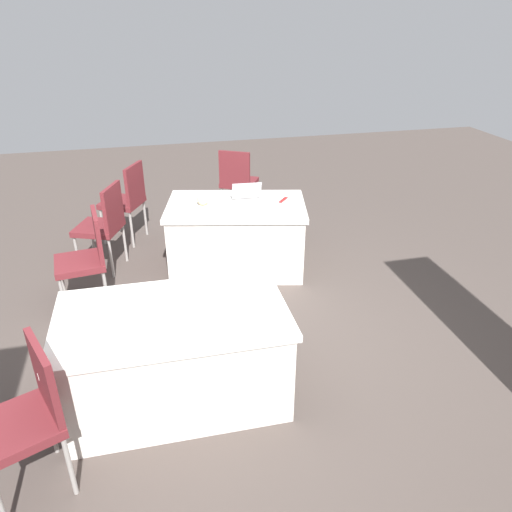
% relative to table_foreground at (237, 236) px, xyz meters
% --- Properties ---
extents(ground_plane, '(14.40, 14.40, 0.00)m').
position_rel_table_foreground_xyz_m(ground_plane, '(0.24, 1.51, -0.37)').
color(ground_plane, '#4C423D').
extents(table_foreground, '(1.62, 1.19, 0.75)m').
position_rel_table_foreground_xyz_m(table_foreground, '(0.00, 0.00, 0.00)').
color(table_foreground, silver).
rests_on(table_foreground, ground).
extents(table_mid_left, '(1.59, 0.94, 0.75)m').
position_rel_table_foreground_xyz_m(table_mid_left, '(0.83, 1.90, 0.00)').
color(table_mid_left, silver).
rests_on(table_mid_left, ground).
extents(chair_near_front, '(0.59, 0.59, 0.97)m').
position_rel_table_foreground_xyz_m(chair_near_front, '(1.14, -1.00, 0.19)').
color(chair_near_front, '#9E9993').
rests_on(chair_near_front, ground).
extents(chair_tucked_left, '(0.57, 0.57, 0.96)m').
position_rel_table_foreground_xyz_m(chair_tucked_left, '(1.38, -0.29, 0.18)').
color(chair_tucked_left, '#9E9993').
rests_on(chair_tucked_left, ground).
extents(chair_tucked_right, '(0.49, 0.49, 0.95)m').
position_rel_table_foreground_xyz_m(chair_tucked_right, '(1.52, 0.44, 0.17)').
color(chair_tucked_right, '#9E9993').
rests_on(chair_tucked_right, ground).
extents(chair_aisle, '(0.60, 0.60, 0.94)m').
position_rel_table_foreground_xyz_m(chair_aisle, '(-0.31, -1.45, 0.16)').
color(chair_aisle, '#9E9993').
rests_on(chair_aisle, ground).
extents(chair_by_pillar, '(0.58, 0.58, 0.98)m').
position_rel_table_foreground_xyz_m(chair_by_pillar, '(1.70, 2.45, 0.19)').
color(chair_by_pillar, '#9E9993').
rests_on(chair_by_pillar, ground).
extents(laptop_silver, '(0.33, 0.31, 0.21)m').
position_rel_table_foreground_xyz_m(laptop_silver, '(-0.13, 0.02, 0.41)').
color(laptop_silver, silver).
rests_on(laptop_silver, table_foreground).
extents(yarn_ball, '(0.12, 0.12, 0.12)m').
position_rel_table_foreground_xyz_m(yarn_ball, '(0.34, -0.06, 0.43)').
color(yarn_ball, beige).
rests_on(yarn_ball, table_foreground).
extents(scissors_red, '(0.14, 0.16, 0.01)m').
position_rel_table_foreground_xyz_m(scissors_red, '(-0.52, 0.01, 0.37)').
color(scissors_red, red).
rests_on(scissors_red, table_foreground).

